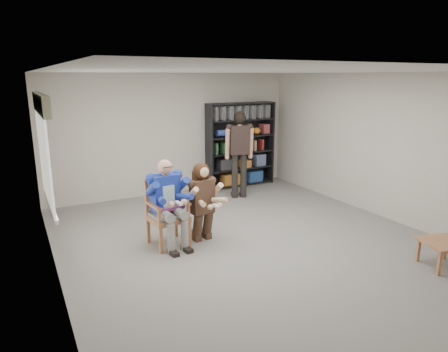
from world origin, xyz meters
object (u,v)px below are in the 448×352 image
standing_man (239,156)px  side_table (443,254)px  kneeling_woman (203,203)px  armchair (168,213)px  seated_man (168,203)px  bookshelf (241,145)px

standing_man → side_table: (0.87, -4.43, -0.78)m
kneeling_woman → armchair: bearing=162.7°
kneeling_woman → standing_man: standing_man is taller
seated_man → side_table: seated_man is taller
armchair → kneeling_woman: (0.58, -0.12, 0.11)m
kneeling_woman → standing_man: (1.80, 1.91, 0.31)m
bookshelf → standing_man: bearing=-121.8°
bookshelf → standing_man: size_ratio=1.08×
side_table → seated_man: bearing=140.9°
seated_man → standing_man: (2.38, 1.79, 0.25)m
bookshelf → standing_man: (-0.56, -0.91, -0.07)m
armchair → standing_man: size_ratio=0.57×
armchair → standing_man: standing_man is taller
kneeling_woman → bookshelf: bearing=44.3°
seated_man → kneeling_woman: size_ratio=1.09×
seated_man → bookshelf: bearing=36.8°
armchair → bookshelf: size_ratio=0.53×
side_table → bookshelf: bearing=93.3°
kneeling_woman → standing_man: bearing=41.0°
bookshelf → side_table: 5.41m
armchair → bookshelf: bearing=36.8°
armchair → standing_man: 3.01m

